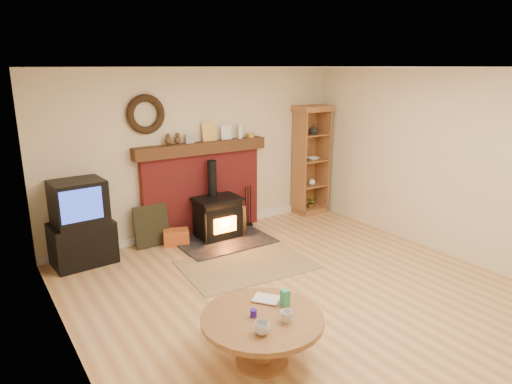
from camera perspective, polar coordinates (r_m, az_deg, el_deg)
ground at (r=5.48m, az=6.59°, el=-13.07°), size 5.50×5.50×0.00m
room_shell at (r=4.97m, az=6.33°, el=5.01°), size 5.02×5.52×2.61m
chimney_breast at (r=7.30m, az=-6.71°, el=0.96°), size 2.20×0.22×1.78m
wood_stove at (r=7.12m, az=-4.68°, el=-3.43°), size 1.40×1.00×1.22m
area_rug at (r=6.28m, az=-1.19°, el=-9.06°), size 1.79×1.30×0.01m
tv_unit at (r=6.58m, az=-21.05°, el=-3.81°), size 0.83×0.61×1.17m
curio_cabinet at (r=8.31m, az=6.76°, el=3.98°), size 0.63×0.45×1.95m
firelog_box at (r=7.03m, az=-9.93°, el=-5.58°), size 0.44×0.36×0.24m
leaning_painting at (r=6.98m, az=-12.91°, el=-4.15°), size 0.53×0.14×0.63m
fire_tools at (r=7.70m, az=-0.99°, el=-3.35°), size 0.16×0.16×0.70m
coffee_table at (r=4.23m, az=0.84°, el=-16.30°), size 1.10×1.10×0.63m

